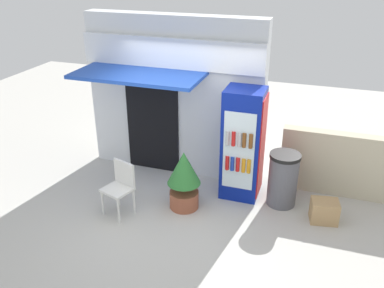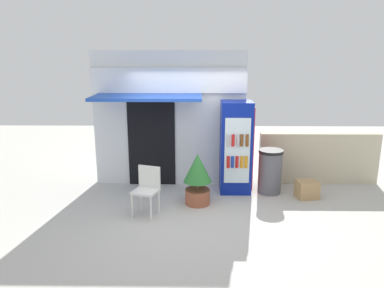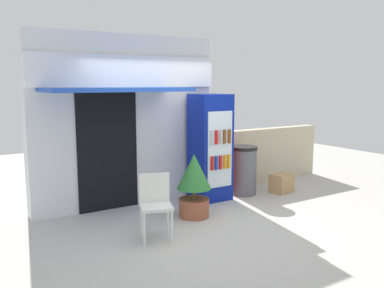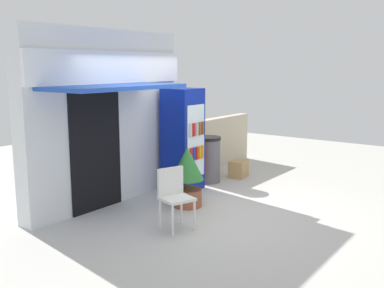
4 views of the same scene
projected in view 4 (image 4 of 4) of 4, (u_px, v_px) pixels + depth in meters
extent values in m
plane|color=beige|center=(196.00, 212.00, 7.15)|extent=(16.00, 16.00, 0.00)
cube|color=silver|center=(106.00, 118.00, 7.48)|extent=(3.27, 0.33, 2.91)
cube|color=white|center=(113.00, 67.00, 7.21)|extent=(3.27, 0.08, 0.52)
cube|color=#1E47B2|center=(116.00, 87.00, 6.67)|extent=(2.15, 1.02, 0.06)
cube|color=black|center=(96.00, 151.00, 7.14)|extent=(1.02, 0.03, 1.96)
cube|color=navy|center=(183.00, 140.00, 8.35)|extent=(0.63, 0.58, 1.91)
cube|color=silver|center=(196.00, 141.00, 8.17)|extent=(0.51, 0.02, 1.34)
cube|color=red|center=(193.00, 137.00, 8.60)|extent=(0.02, 0.52, 1.72)
cylinder|color=red|center=(191.00, 155.00, 8.06)|extent=(0.06, 0.06, 0.24)
cylinder|color=#1938A5|center=(194.00, 154.00, 8.13)|extent=(0.06, 0.06, 0.24)
cylinder|color=red|center=(196.00, 153.00, 8.20)|extent=(0.06, 0.06, 0.24)
cylinder|color=orange|center=(200.00, 152.00, 8.27)|extent=(0.06, 0.06, 0.24)
cylinder|color=orange|center=(202.00, 152.00, 8.34)|extent=(0.06, 0.06, 0.24)
cylinder|color=#B2B2B7|center=(190.00, 130.00, 7.97)|extent=(0.06, 0.06, 0.24)
cylinder|color=red|center=(194.00, 130.00, 8.05)|extent=(0.06, 0.06, 0.24)
cylinder|color=#B2B2B7|center=(197.00, 129.00, 8.13)|extent=(0.06, 0.06, 0.24)
cylinder|color=brown|center=(199.00, 129.00, 8.18)|extent=(0.06, 0.06, 0.24)
cylinder|color=brown|center=(202.00, 128.00, 8.27)|extent=(0.06, 0.06, 0.24)
cylinder|color=silver|center=(173.00, 220.00, 6.15)|extent=(0.04, 0.04, 0.43)
cylinder|color=silver|center=(194.00, 215.00, 6.36)|extent=(0.04, 0.04, 0.43)
cylinder|color=silver|center=(160.00, 214.00, 6.43)|extent=(0.04, 0.04, 0.43)
cylinder|color=silver|center=(181.00, 209.00, 6.63)|extent=(0.04, 0.04, 0.43)
cube|color=silver|center=(177.00, 199.00, 6.35)|extent=(0.53, 0.51, 0.04)
cube|color=silver|center=(170.00, 181.00, 6.45)|extent=(0.41, 0.17, 0.40)
cylinder|color=#995138|center=(187.00, 198.00, 7.45)|extent=(0.48, 0.48, 0.29)
cylinder|color=brown|center=(187.00, 184.00, 7.41)|extent=(0.05, 0.05, 0.17)
cone|color=#2D7533|center=(187.00, 163.00, 7.35)|extent=(0.54, 0.54, 0.55)
cylinder|color=#595960|center=(208.00, 161.00, 8.95)|extent=(0.48, 0.48, 0.86)
cylinder|color=black|center=(208.00, 138.00, 8.87)|extent=(0.50, 0.50, 0.06)
cube|color=beige|center=(215.00, 143.00, 10.25)|extent=(2.62, 0.22, 1.14)
cube|color=tan|center=(238.00, 169.00, 9.38)|extent=(0.47, 0.38, 0.36)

